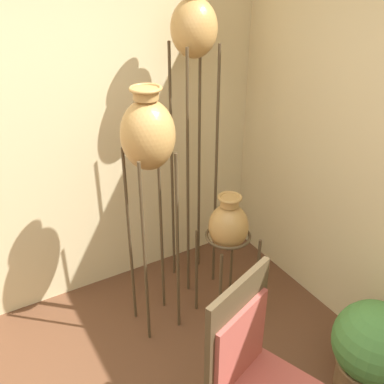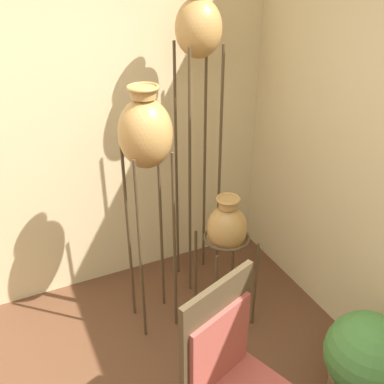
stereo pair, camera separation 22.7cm
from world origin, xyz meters
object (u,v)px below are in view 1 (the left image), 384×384
Objects in this scene: vase_stand_medium at (148,139)px; potted_plant at (373,349)px; vase_stand_short at (228,228)px; chair at (258,376)px; vase_stand_tall at (194,41)px.

vase_stand_medium reaches higher than potted_plant.
vase_stand_medium reaches higher than vase_stand_short.
vase_stand_medium is at bearing 157.56° from vase_stand_short.
chair is at bearing -116.38° from vase_stand_short.
vase_stand_short is 0.90× the size of chair.
vase_stand_tall is 2.10m from potted_plant.
vase_stand_tall is 1.28× the size of vase_stand_medium.
chair is at bearing -108.87° from vase_stand_tall.
vase_stand_medium is at bearing -148.15° from vase_stand_tall.
chair is 1.76× the size of potted_plant.
vase_stand_medium is 0.81m from vase_stand_short.
vase_stand_short reaches higher than potted_plant.
vase_stand_short is at bearing 111.80° from potted_plant.
vase_stand_tall is 2.20× the size of vase_stand_short.
vase_stand_short is at bearing -22.44° from vase_stand_medium.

